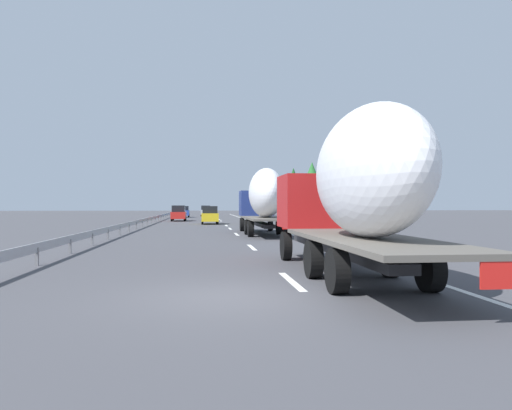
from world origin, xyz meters
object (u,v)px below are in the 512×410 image
Objects in this scene: car_yellow_coupe at (210,215)px; car_silver_hatch at (206,211)px; car_blue_sedan at (184,212)px; road_sign at (269,202)px; car_red_compact at (179,213)px; truck_trailing at (354,187)px; truck_lead at (264,198)px.

car_silver_hatch reaches higher than car_yellow_coupe.
car_blue_sedan is 8.82m from car_silver_hatch.
car_blue_sedan is 29.50m from car_yellow_coupe.
car_yellow_coupe is at bearing -172.50° from car_blue_sedan.
road_sign reaches higher than car_blue_sedan.
car_red_compact is 13.81m from road_sign.
road_sign reaches higher than car_red_compact.
car_blue_sedan is at bearing 6.03° from truck_trailing.
car_yellow_coupe is (19.01, 3.36, -1.52)m from truck_lead.
car_silver_hatch reaches higher than car_blue_sedan.
truck_lead is at bearing 171.28° from road_sign.
truck_trailing reaches higher than road_sign.
truck_lead reaches higher than road_sign.
truck_trailing is 76.40m from car_silver_hatch.
car_silver_hatch is (8.03, -3.66, 0.03)m from car_blue_sedan.
car_silver_hatch is at bearing 0.30° from car_yellow_coupe.
car_silver_hatch is at bearing -7.54° from car_red_compact.
truck_trailing is 49.96m from car_red_compact.
truck_trailing is 2.85× the size of car_silver_hatch.
truck_trailing reaches higher than car_blue_sedan.
truck_trailing is at bearing -171.81° from car_red_compact.
road_sign is at bearing -159.82° from car_blue_sedan.
car_yellow_coupe is 37.27m from car_silver_hatch.
car_blue_sedan is at bearing 7.50° from car_yellow_coupe.
truck_trailing is (-20.02, 0.00, 0.04)m from truck_lead.
car_yellow_coupe is 0.95× the size of car_silver_hatch.
car_blue_sedan is (48.25, 7.21, -1.54)m from truck_lead.
car_red_compact is (-18.85, -0.10, 0.04)m from car_blue_sedan.
car_blue_sedan is 29.92m from road_sign.
car_silver_hatch is (37.27, 0.19, 0.01)m from car_yellow_coupe.
car_silver_hatch is 36.71m from road_sign.
road_sign is (1.20, -6.46, 1.45)m from car_yellow_coupe.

